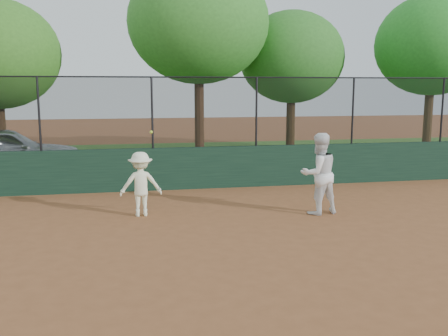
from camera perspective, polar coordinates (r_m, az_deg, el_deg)
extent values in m
plane|color=brown|center=(8.66, -2.45, -10.33)|extent=(80.00, 80.00, 0.00)
cube|color=#173424|center=(14.31, -6.07, -0.08)|extent=(26.00, 0.20, 1.20)
cube|color=#2B561B|center=(20.32, -7.53, 0.94)|extent=(36.00, 12.00, 0.01)
imported|color=#A5AAAE|center=(17.82, -23.89, 1.74)|extent=(5.14, 2.86, 1.65)
imported|color=white|center=(11.64, 10.77, -0.64)|extent=(1.04, 0.88, 1.88)
imported|color=white|center=(11.44, -9.49, -1.82)|extent=(0.95, 0.56, 1.47)
sphere|color=#B5DD31|center=(10.94, -8.32, 4.08)|extent=(0.07, 0.07, 0.07)
cube|color=black|center=(14.15, -6.18, 6.33)|extent=(26.00, 0.02, 2.00)
cylinder|color=black|center=(14.13, -6.25, 10.30)|extent=(26.00, 0.04, 0.04)
cylinder|color=black|center=(14.28, -20.38, 5.84)|extent=(0.06, 0.06, 2.00)
cylinder|color=black|center=(14.11, -8.21, 6.28)|extent=(0.06, 0.06, 2.00)
cylinder|color=black|center=(14.57, 3.73, 6.44)|extent=(0.06, 0.06, 2.00)
cylinder|color=black|center=(15.61, 14.51, 6.35)|extent=(0.06, 0.06, 2.00)
cylinder|color=black|center=(17.11, 23.67, 6.10)|extent=(0.06, 0.06, 2.00)
cylinder|color=#3E2815|center=(20.39, -24.09, 3.49)|extent=(0.36, 0.36, 2.30)
cylinder|color=#482C19|center=(19.00, -2.83, 5.34)|extent=(0.36, 0.36, 3.24)
ellipsoid|color=#307425|center=(19.11, -2.92, 16.29)|extent=(5.22, 4.74, 4.50)
cylinder|color=#3F2915|center=(21.14, 7.60, 4.57)|extent=(0.36, 0.36, 2.44)
ellipsoid|color=#2B6621|center=(21.11, 7.77, 12.44)|extent=(4.34, 3.95, 3.75)
cylinder|color=#4C331B|center=(22.35, 22.24, 4.65)|extent=(0.36, 0.36, 2.77)
ellipsoid|color=#237521|center=(22.36, 22.74, 12.82)|extent=(4.67, 4.25, 4.04)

